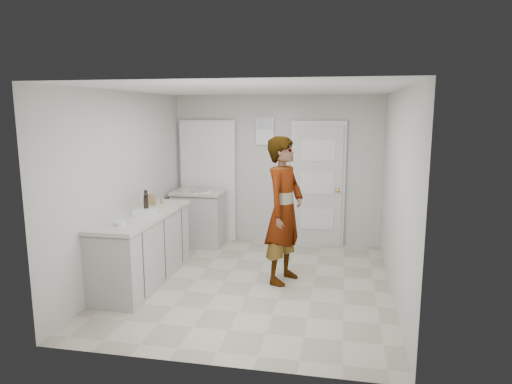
% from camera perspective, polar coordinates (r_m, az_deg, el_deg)
% --- Properties ---
extents(ground, '(4.00, 4.00, 0.00)m').
position_cam_1_polar(ground, '(6.13, -0.28, -11.32)').
color(ground, '#A49D89').
rests_on(ground, ground).
extents(room_shell, '(4.00, 4.00, 4.00)m').
position_cam_1_polar(room_shell, '(7.75, 1.26, 1.11)').
color(room_shell, beige).
rests_on(room_shell, ground).
extents(main_counter, '(0.64, 1.96, 0.93)m').
position_cam_1_polar(main_counter, '(6.25, -13.92, -7.08)').
color(main_counter, '#B1B1AC').
rests_on(main_counter, ground).
extents(side_counter, '(0.84, 0.61, 0.93)m').
position_cam_1_polar(side_counter, '(7.74, -7.15, -3.48)').
color(side_counter, '#B1B1AC').
rests_on(side_counter, ground).
extents(person, '(0.67, 0.81, 1.92)m').
position_cam_1_polar(person, '(5.96, 3.54, -2.31)').
color(person, silver).
rests_on(person, ground).
extents(cake_mix_box, '(0.10, 0.05, 0.16)m').
position_cam_1_polar(cake_mix_box, '(6.60, -12.81, -0.93)').
color(cake_mix_box, '#9D714E').
rests_on(cake_mix_box, main_counter).
extents(spice_jar, '(0.05, 0.05, 0.08)m').
position_cam_1_polar(spice_jar, '(6.69, -11.65, -1.08)').
color(spice_jar, tan).
rests_on(spice_jar, main_counter).
extents(oil_cruet_a, '(0.06, 0.06, 0.26)m').
position_cam_1_polar(oil_cruet_a, '(6.16, -13.58, -1.36)').
color(oil_cruet_a, black).
rests_on(oil_cruet_a, main_counter).
extents(oil_cruet_b, '(0.06, 0.06, 0.27)m').
position_cam_1_polar(oil_cruet_b, '(6.31, -13.57, -1.00)').
color(oil_cruet_b, black).
rests_on(oil_cruet_b, main_counter).
extents(baking_dish, '(0.36, 0.31, 0.05)m').
position_cam_1_polar(baking_dish, '(6.04, -13.68, -2.53)').
color(baking_dish, silver).
rests_on(baking_dish, main_counter).
extents(egg_bowl, '(0.12, 0.12, 0.05)m').
position_cam_1_polar(egg_bowl, '(5.57, -16.65, -3.75)').
color(egg_bowl, silver).
rests_on(egg_bowl, main_counter).
extents(papers, '(0.27, 0.33, 0.01)m').
position_cam_1_polar(papers, '(7.46, -6.66, -0.05)').
color(papers, white).
rests_on(papers, side_counter).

